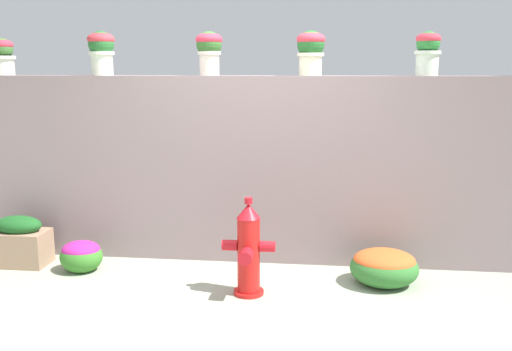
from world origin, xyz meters
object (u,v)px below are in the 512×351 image
object	(u,v)px
flower_bush_right	(81,255)
potted_plant_0	(2,54)
potted_plant_1	(101,49)
fire_hydrant	(248,251)
potted_plant_2	(209,48)
potted_plant_4	(428,50)
potted_plant_3	(311,49)
planter_box	(20,242)
flower_bush_left	(384,266)

from	to	relation	value
flower_bush_right	potted_plant_0	bearing A→B (deg)	147.89
potted_plant_1	fire_hydrant	bearing A→B (deg)	-31.19
potted_plant_2	potted_plant_4	xyz separation A→B (m)	(2.02, -0.02, -0.02)
potted_plant_3	planter_box	bearing A→B (deg)	-169.04
potted_plant_4	flower_bush_left	distance (m)	1.99
potted_plant_0	planter_box	world-z (taller)	potted_plant_0
potted_plant_3	planter_box	xyz separation A→B (m)	(-2.75, -0.53, -1.82)
potted_plant_2	potted_plant_3	size ratio (longest dim) A/B	1.00
potted_plant_2	potted_plant_3	world-z (taller)	potted_plant_3
fire_hydrant	planter_box	world-z (taller)	fire_hydrant
planter_box	fire_hydrant	bearing A→B (deg)	-11.39
potted_plant_0	planter_box	size ratio (longest dim) A/B	0.68
potted_plant_1	flower_bush_right	distance (m)	1.99
potted_plant_1	fire_hydrant	world-z (taller)	potted_plant_1
planter_box	potted_plant_4	bearing A→B (deg)	7.18
potted_plant_3	planter_box	size ratio (longest dim) A/B	0.77
potted_plant_4	flower_bush_right	distance (m)	3.71
potted_plant_2	potted_plant_0	bearing A→B (deg)	179.46
flower_bush_left	potted_plant_3	bearing A→B (deg)	137.44
flower_bush_left	fire_hydrant	bearing A→B (deg)	-162.69
potted_plant_0	potted_plant_4	bearing A→B (deg)	-0.60
potted_plant_1	potted_plant_4	world-z (taller)	potted_plant_1
potted_plant_0	flower_bush_left	world-z (taller)	potted_plant_0
potted_plant_4	fire_hydrant	xyz separation A→B (m)	(-1.52, -0.94, -1.66)
flower_bush_right	planter_box	size ratio (longest dim) A/B	0.74
potted_plant_3	potted_plant_4	xyz separation A→B (m)	(1.06, -0.05, -0.02)
fire_hydrant	flower_bush_right	world-z (taller)	fire_hydrant
potted_plant_2	flower_bush_right	world-z (taller)	potted_plant_2
potted_plant_0	potted_plant_4	distance (m)	4.13
potted_plant_4	potted_plant_2	bearing A→B (deg)	179.35
potted_plant_3	planter_box	world-z (taller)	potted_plant_3
potted_plant_2	fire_hydrant	size ratio (longest dim) A/B	0.50
potted_plant_3	flower_bush_left	distance (m)	2.10
potted_plant_0	potted_plant_3	bearing A→B (deg)	0.17
potted_plant_0	planter_box	bearing A→B (deg)	-58.22
fire_hydrant	flower_bush_left	distance (m)	1.23
potted_plant_1	fire_hydrant	xyz separation A→B (m)	(1.56, -0.95, -1.68)
fire_hydrant	potted_plant_2	bearing A→B (deg)	117.43
potted_plant_2	potted_plant_4	world-z (taller)	potted_plant_2
potted_plant_3	flower_bush_left	world-z (taller)	potted_plant_3
potted_plant_0	potted_plant_2	world-z (taller)	potted_plant_2
potted_plant_1	planter_box	bearing A→B (deg)	-146.16
potted_plant_2	potted_plant_3	xyz separation A→B (m)	(0.96, 0.03, -0.01)
flower_bush_left	planter_box	xyz separation A→B (m)	(-3.44, 0.10, 0.06)
potted_plant_2	flower_bush_right	distance (m)	2.29
fire_hydrant	flower_bush_right	size ratio (longest dim) A/B	2.10
potted_plant_2	fire_hydrant	distance (m)	2.00
potted_plant_4	fire_hydrant	size ratio (longest dim) A/B	0.48
potted_plant_1	planter_box	distance (m)	2.02
potted_plant_2	planter_box	size ratio (longest dim) A/B	0.77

